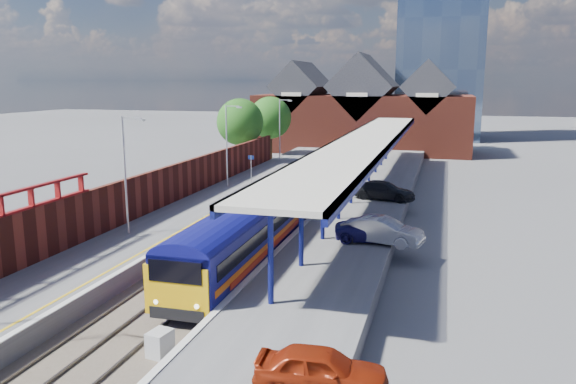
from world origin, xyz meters
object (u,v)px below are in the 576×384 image
(lamp_post_c, at_px, (228,140))
(platform_sign, at_px, (251,164))
(relay_cabinet, at_px, (160,344))
(parked_car_blue, at_px, (374,230))
(lamp_post_d, at_px, (281,126))
(parked_car_dark, at_px, (384,190))
(parked_car_red, at_px, (321,370))
(parked_car_silver, at_px, (382,231))
(train, at_px, (334,165))
(lamp_post_b, at_px, (127,168))

(lamp_post_c, relative_size, platform_sign, 2.80)
(relay_cabinet, bearing_deg, parked_car_blue, 76.01)
(lamp_post_d, distance_m, parked_car_dark, 22.73)
(parked_car_red, bearing_deg, parked_car_blue, -2.47)
(parked_car_dark, bearing_deg, parked_car_silver, -163.40)
(parked_car_silver, bearing_deg, parked_car_blue, 65.56)
(parked_car_dark, bearing_deg, parked_car_red, -166.78)
(parked_car_red, bearing_deg, train, 6.38)
(lamp_post_c, xyz_separation_m, platform_sign, (1.36, 2.00, -2.30))
(lamp_post_c, distance_m, platform_sign, 3.34)
(lamp_post_d, distance_m, platform_sign, 14.25)
(parked_car_silver, bearing_deg, lamp_post_c, 58.89)
(parked_car_silver, relative_size, relay_cabinet, 4.54)
(train, bearing_deg, relay_cabinet, -89.41)
(parked_car_silver, bearing_deg, lamp_post_d, 38.59)
(lamp_post_c, bearing_deg, lamp_post_b, -90.00)
(parked_car_silver, bearing_deg, relay_cabinet, 166.51)
(parked_car_red, distance_m, parked_car_blue, 16.29)
(lamp_post_c, distance_m, lamp_post_d, 16.00)
(train, relative_size, lamp_post_c, 9.42)
(lamp_post_b, relative_size, parked_car_red, 1.77)
(train, xyz_separation_m, lamp_post_d, (-7.86, 8.73, 2.87))
(parked_car_red, bearing_deg, parked_car_silver, -4.26)
(platform_sign, xyz_separation_m, parked_car_dark, (12.20, -3.94, -0.99))
(lamp_post_c, relative_size, parked_car_silver, 1.54)
(parked_car_silver, bearing_deg, platform_sign, 52.33)
(platform_sign, distance_m, parked_car_red, 34.64)
(parked_car_blue, bearing_deg, lamp_post_c, 38.49)
(lamp_post_b, relative_size, platform_sign, 2.80)
(parked_car_red, relative_size, parked_car_silver, 0.87)
(lamp_post_d, distance_m, parked_car_blue, 33.09)
(platform_sign, bearing_deg, parked_car_silver, -50.02)
(parked_car_blue, xyz_separation_m, relay_cabinet, (-6.08, -13.98, -1.12))
(lamp_post_b, bearing_deg, lamp_post_d, 90.00)
(parked_car_blue, bearing_deg, lamp_post_d, 17.91)
(train, relative_size, parked_car_silver, 14.54)
(parked_car_blue, bearing_deg, platform_sign, 31.74)
(train, xyz_separation_m, parked_car_silver, (6.95, -21.30, -0.37))
(lamp_post_b, distance_m, relay_cabinet, 14.93)
(lamp_post_c, bearing_deg, parked_car_silver, -43.46)
(lamp_post_b, bearing_deg, lamp_post_c, 90.00)
(lamp_post_c, height_order, lamp_post_d, same)
(parked_car_red, distance_m, relay_cabinet, 7.05)
(platform_sign, bearing_deg, lamp_post_b, -94.33)
(lamp_post_b, distance_m, lamp_post_d, 32.00)
(lamp_post_b, distance_m, platform_sign, 18.20)
(train, height_order, lamp_post_d, lamp_post_d)
(platform_sign, xyz_separation_m, parked_car_blue, (12.93, -15.65, -1.07))
(parked_car_dark, bearing_deg, lamp_post_d, 47.83)
(relay_cabinet, bearing_deg, platform_sign, 112.53)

